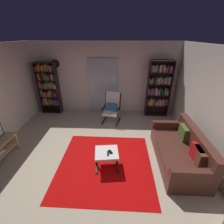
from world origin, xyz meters
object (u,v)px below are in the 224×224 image
at_px(ottoman, 107,154).
at_px(bookshelf_near_sofa, 159,88).
at_px(wall_clock, 55,64).
at_px(cell_phone, 110,152).
at_px(tv_remote, 108,154).
at_px(bookshelf_near_tv, 49,87).
at_px(lounge_armchair, 112,107).
at_px(leather_sofa, 181,151).

bearing_deg(ottoman, bookshelf_near_sofa, 58.80).
height_order(ottoman, wall_clock, wall_clock).
height_order(cell_phone, wall_clock, wall_clock).
distance_m(tv_remote, wall_clock, 3.94).
bearing_deg(ottoman, bookshelf_near_tv, 131.16).
bearing_deg(bookshelf_near_sofa, lounge_armchair, -161.92).
relative_size(lounge_armchair, wall_clock, 3.53).
relative_size(bookshelf_near_tv, lounge_armchair, 1.89).
bearing_deg(bookshelf_near_sofa, tv_remote, -120.10).
relative_size(bookshelf_near_tv, ottoman, 3.36).
xyz_separation_m(bookshelf_near_tv, bookshelf_near_sofa, (4.07, -0.03, 0.03)).
xyz_separation_m(ottoman, cell_phone, (0.08, -0.00, 0.08)).
relative_size(bookshelf_near_tv, wall_clock, 6.67).
xyz_separation_m(bookshelf_near_tv, wall_clock, (0.33, 0.17, 0.81)).
bearing_deg(wall_clock, leather_sofa, -35.00).
relative_size(leather_sofa, tv_remote, 13.06).
height_order(bookshelf_near_sofa, ottoman, bookshelf_near_sofa).
xyz_separation_m(leather_sofa, cell_phone, (-1.66, -0.26, 0.12)).
distance_m(bookshelf_near_tv, leather_sofa, 4.91).
bearing_deg(bookshelf_near_tv, lounge_armchair, -13.30).
bearing_deg(lounge_armchair, leather_sofa, -47.92).
distance_m(leather_sofa, tv_remote, 1.75).
bearing_deg(wall_clock, lounge_armchair, -19.70).
bearing_deg(bookshelf_near_tv, wall_clock, 27.74).
xyz_separation_m(bookshelf_near_tv, lounge_armchair, (2.41, -0.57, -0.51)).
xyz_separation_m(leather_sofa, tv_remote, (-1.71, -0.32, 0.12)).
bearing_deg(cell_phone, wall_clock, 98.02).
bearing_deg(wall_clock, tv_remote, -54.78).
bearing_deg(cell_phone, lounge_armchair, 63.84).
bearing_deg(cell_phone, bookshelf_near_tv, 103.73).
height_order(lounge_armchair, ottoman, lounge_armchair).
height_order(tv_remote, wall_clock, wall_clock).
height_order(bookshelf_near_tv, cell_phone, bookshelf_near_tv).
bearing_deg(tv_remote, lounge_armchair, 84.55).
distance_m(bookshelf_near_sofa, wall_clock, 3.82).
bearing_deg(tv_remote, bookshelf_near_tv, 124.58).
distance_m(bookshelf_near_tv, cell_phone, 3.78).
bearing_deg(ottoman, tv_remote, -60.87).
xyz_separation_m(lounge_armchair, wall_clock, (-2.08, 0.74, 1.32)).
bearing_deg(bookshelf_near_sofa, wall_clock, 176.86).
relative_size(bookshelf_near_sofa, wall_clock, 7.02).
xyz_separation_m(bookshelf_near_tv, leather_sofa, (4.16, -2.51, -0.74)).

